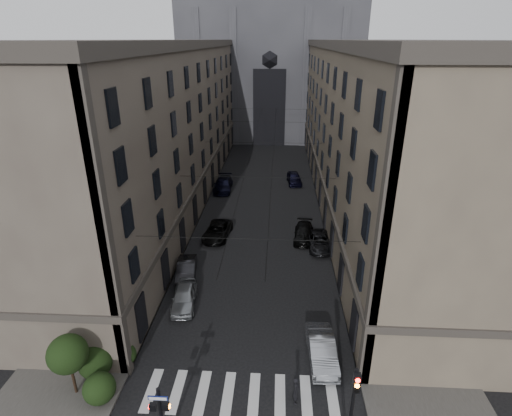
% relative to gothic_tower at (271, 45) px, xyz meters
% --- Properties ---
extents(sidewalk_left, '(7.00, 80.00, 0.15)m').
position_rel_gothic_tower_xyz_m(sidewalk_left, '(-10.50, -38.96, -17.72)').
color(sidewalk_left, '#383533').
rests_on(sidewalk_left, ground).
extents(sidewalk_right, '(7.00, 80.00, 0.15)m').
position_rel_gothic_tower_xyz_m(sidewalk_right, '(10.50, -38.96, -17.72)').
color(sidewalk_right, '#383533').
rests_on(sidewalk_right, ground).
extents(zebra_crossing, '(11.00, 3.20, 0.01)m').
position_rel_gothic_tower_xyz_m(zebra_crossing, '(0.00, -69.96, -17.79)').
color(zebra_crossing, beige).
rests_on(zebra_crossing, ground).
extents(building_left, '(13.60, 60.60, 18.85)m').
position_rel_gothic_tower_xyz_m(building_left, '(-13.44, -38.96, -8.45)').
color(building_left, '#4B4139').
rests_on(building_left, ground).
extents(building_right, '(13.60, 60.60, 18.85)m').
position_rel_gothic_tower_xyz_m(building_right, '(13.44, -38.96, -8.45)').
color(building_right, brown).
rests_on(building_right, ground).
extents(gothic_tower, '(35.00, 23.00, 58.00)m').
position_rel_gothic_tower_xyz_m(gothic_tower, '(0.00, 0.00, 0.00)').
color(gothic_tower, '#2D2D33').
rests_on(gothic_tower, ground).
extents(pedestrian_signal_left, '(1.02, 0.38, 4.00)m').
position_rel_gothic_tower_xyz_m(pedestrian_signal_left, '(-3.51, -73.46, -15.48)').
color(pedestrian_signal_left, black).
rests_on(pedestrian_signal_left, ground).
extents(traffic_light_right, '(0.34, 0.50, 5.20)m').
position_rel_gothic_tower_xyz_m(traffic_light_right, '(5.60, -73.04, -14.51)').
color(traffic_light_right, black).
rests_on(traffic_light_right, ground).
extents(shrub_cluster, '(3.90, 4.40, 3.90)m').
position_rel_gothic_tower_xyz_m(shrub_cluster, '(-8.72, -69.95, -16.00)').
color(shrub_cluster, black).
rests_on(shrub_cluster, sidewalk_left).
extents(tram_wires, '(14.00, 60.00, 0.43)m').
position_rel_gothic_tower_xyz_m(tram_wires, '(0.00, -39.33, -10.55)').
color(tram_wires, black).
rests_on(tram_wires, ground).
extents(car_left_near, '(2.18, 4.56, 1.50)m').
position_rel_gothic_tower_xyz_m(car_left_near, '(-5.09, -61.82, -17.05)').
color(car_left_near, gray).
rests_on(car_left_near, ground).
extents(car_left_midnear, '(2.08, 4.56, 1.45)m').
position_rel_gothic_tower_xyz_m(car_left_midnear, '(-5.78, -57.96, -17.07)').
color(car_left_midnear, black).
rests_on(car_left_midnear, ground).
extents(car_left_midfar, '(2.87, 5.32, 1.42)m').
position_rel_gothic_tower_xyz_m(car_left_midfar, '(-4.23, -50.36, -17.09)').
color(car_left_midfar, black).
rests_on(car_left_midfar, ground).
extents(car_left_far, '(2.37, 5.61, 1.62)m').
position_rel_gothic_tower_xyz_m(car_left_far, '(-5.47, -36.38, -16.99)').
color(car_left_far, black).
rests_on(car_left_far, ground).
extents(car_right_near, '(1.87, 4.75, 1.54)m').
position_rel_gothic_tower_xyz_m(car_right_near, '(4.87, -66.92, -17.03)').
color(car_right_near, gray).
rests_on(car_right_near, ground).
extents(car_right_midnear, '(2.49, 4.94, 1.34)m').
position_rel_gothic_tower_xyz_m(car_right_midnear, '(6.05, -51.99, -17.13)').
color(car_right_midnear, black).
rests_on(car_right_midnear, ground).
extents(car_right_midfar, '(2.35, 4.86, 1.36)m').
position_rel_gothic_tower_xyz_m(car_right_midfar, '(4.62, -50.28, -17.12)').
color(car_right_midfar, black).
rests_on(car_right_midfar, ground).
extents(car_right_far, '(2.27, 4.81, 1.59)m').
position_rel_gothic_tower_xyz_m(car_right_far, '(4.20, -33.13, -17.00)').
color(car_right_far, black).
rests_on(car_right_far, ground).
extents(pedestrian, '(0.50, 0.69, 1.74)m').
position_rel_gothic_tower_xyz_m(pedestrian, '(3.13, -70.31, -16.93)').
color(pedestrian, black).
rests_on(pedestrian, ground).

